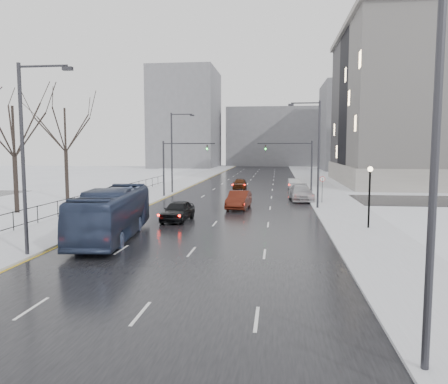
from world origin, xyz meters
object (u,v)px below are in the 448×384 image
at_px(streetlight_r_mid, 316,149).
at_px(lamppost_r_mid, 370,188).
at_px(tree_park_d, 17,214).
at_px(mast_signal_right, 302,162).
at_px(sedan_center_far, 240,183).
at_px(bus, 112,213).
at_px(sedan_center_near, 178,211).
at_px(streetlight_r_near, 425,153).
at_px(mast_signal_left, 173,162).
at_px(sedan_right_far, 301,193).
at_px(sedan_right_distant, 294,184).
at_px(sedan_right_near, 239,200).
at_px(streetlight_l_near, 27,150).
at_px(streetlight_l_far, 174,149).
at_px(no_uturn_sign, 322,182).
at_px(tree_park_e, 68,200).

distance_m(streetlight_r_mid, lamppost_r_mid, 10.73).
xyz_separation_m(tree_park_d, mast_signal_right, (25.13, 14.00, 4.11)).
bearing_deg(sedan_center_far, mast_signal_right, -54.50).
distance_m(bus, sedan_center_near, 7.43).
xyz_separation_m(streetlight_r_near, mast_signal_left, (-15.49, 38.00, -1.51)).
relative_size(sedan_right_far, sedan_right_distant, 1.35).
xyz_separation_m(mast_signal_right, sedan_right_near, (-6.23, -8.72, -3.23)).
distance_m(streetlight_l_near, streetlight_l_far, 32.00).
height_order(no_uturn_sign, bus, bus).
distance_m(no_uturn_sign, sedan_right_near, 9.49).
height_order(streetlight_r_mid, no_uturn_sign, streetlight_r_mid).
height_order(tree_park_e, streetlight_r_near, streetlight_r_near).
xyz_separation_m(no_uturn_sign, bus, (-14.85, -18.96, -0.68)).
bearing_deg(tree_park_d, streetlight_r_mid, 13.01).
height_order(streetlight_r_near, streetlight_r_mid, same).
height_order(streetlight_r_mid, streetlight_l_near, same).
bearing_deg(streetlight_r_near, sedan_center_far, 100.05).
xyz_separation_m(tree_park_e, streetlight_r_mid, (26.37, -4.00, 5.62)).
bearing_deg(streetlight_l_near, sedan_right_distant, 69.09).
bearing_deg(streetlight_l_far, bus, -84.67).
distance_m(tree_park_d, streetlight_l_far, 21.17).
height_order(tree_park_e, lamppost_r_mid, tree_park_e).
bearing_deg(tree_park_d, tree_park_e, 92.29).
distance_m(streetlight_r_near, bus, 20.82).
bearing_deg(no_uturn_sign, sedan_right_distant, 98.29).
distance_m(streetlight_r_near, sedan_center_far, 49.89).
distance_m(mast_signal_right, bus, 26.49).
relative_size(streetlight_l_far, sedan_right_far, 1.72).
xyz_separation_m(lamppost_r_mid, mast_signal_right, (-3.67, 18.00, 1.16)).
xyz_separation_m(tree_park_d, streetlight_r_near, (25.97, -24.00, 5.62)).
relative_size(streetlight_l_far, sedan_right_distant, 2.32).
bearing_deg(streetlight_l_far, tree_park_e, -141.43).
bearing_deg(streetlight_r_mid, bus, -132.74).
xyz_separation_m(streetlight_r_near, sedan_right_far, (-0.97, 36.38, -4.73)).
distance_m(tree_park_d, no_uturn_sign, 28.88).
xyz_separation_m(streetlight_l_near, lamppost_r_mid, (19.17, 10.00, -2.67)).
relative_size(tree_park_d, streetlight_l_near, 1.25).
distance_m(streetlight_r_near, sedan_center_near, 25.12).
distance_m(mast_signal_right, no_uturn_sign, 4.77).
height_order(bus, sedan_right_distant, bus).
bearing_deg(tree_park_d, sedan_right_near, 15.60).
height_order(mast_signal_left, sedan_right_far, mast_signal_left).
height_order(streetlight_l_far, mast_signal_left, streetlight_l_far).
relative_size(streetlight_l_near, sedan_right_near, 1.97).
distance_m(sedan_right_far, sedan_center_far, 14.69).
xyz_separation_m(tree_park_d, sedan_right_far, (25.00, 12.38, 0.88)).
height_order(streetlight_r_mid, sedan_right_near, streetlight_r_mid).
bearing_deg(streetlight_l_near, streetlight_r_near, -31.48).
distance_m(tree_park_d, mast_signal_left, 17.96).
distance_m(no_uturn_sign, bus, 24.09).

